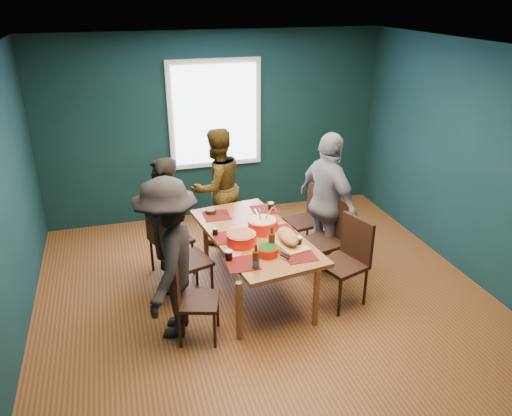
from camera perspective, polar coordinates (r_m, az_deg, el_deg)
The scene contains 26 objects.
room at distance 5.31m, azimuth 0.36°, elevation 3.55°, with size 5.01×5.01×2.71m.
dining_table at distance 5.59m, azimuth -0.16°, elevation -3.60°, with size 1.17×1.95×0.70m.
chair_left_far at distance 5.99m, azimuth -10.52°, elevation -2.97°, with size 0.55×0.55×0.95m.
chair_left_mid at distance 5.46m, azimuth -8.70°, elevation -5.43°, with size 0.55×0.55×0.97m.
chair_left_near at distance 4.93m, azimuth -7.64°, elevation -9.70°, with size 0.49×0.49×0.87m.
chair_right_far at distance 6.49m, azimuth 6.13°, elevation -0.72°, with size 0.47×0.47×0.90m.
chair_right_mid at distance 5.98m, azimuth 8.53°, elevation -2.88°, with size 0.51×0.51×0.94m.
chair_right_near at distance 5.51m, azimuth 10.57°, elevation -5.26°, with size 0.56×0.56×0.98m.
person_far_left at distance 5.64m, azimuth -10.43°, elevation -2.04°, with size 0.57×0.38×1.58m, color black.
person_back at distance 6.63m, azimuth -4.46°, elevation 2.39°, with size 0.77×0.60×1.59m, color black.
person_right at distance 6.01m, azimuth 8.21°, elevation 0.56°, with size 1.01×0.42×1.72m, color silver.
person_near_left at distance 4.89m, azimuth -9.92°, elevation -5.80°, with size 1.07×0.61×1.65m, color black.
bowl_salad at distance 5.32m, azimuth -1.69°, elevation -3.49°, with size 0.32×0.32×0.13m.
bowl_dumpling at distance 5.61m, azimuth 0.80°, elevation -1.92°, with size 0.34×0.34×0.31m.
bowl_herbs at distance 5.12m, azimuth 1.35°, elevation -4.90°, with size 0.22×0.22×0.10m.
cutting_board at distance 5.35m, azimuth 3.65°, elevation -3.41°, with size 0.37×0.66×0.14m.
small_bowl at distance 6.08m, azimuth -5.19°, elevation -0.35°, with size 0.13×0.13×0.06m.
beer_bottle_a at distance 4.87m, azimuth -0.01°, elevation -5.96°, with size 0.07×0.07×0.26m.
beer_bottle_b at distance 5.19m, azimuth 1.80°, elevation -3.80°, with size 0.07×0.07×0.27m.
cola_glass_a at distance 5.03m, azimuth -3.13°, elevation -5.37°, with size 0.08×0.08×0.11m.
cola_glass_b at distance 5.32m, azimuth 4.91°, elevation -3.74°, with size 0.07×0.07×0.10m.
cola_glass_c at distance 6.14m, azimuth 1.70°, elevation 0.24°, with size 0.07×0.07×0.10m.
cola_glass_d at distance 5.54m, azimuth -4.69°, elevation -2.64°, with size 0.06×0.06×0.09m.
napkin_a at distance 5.76m, azimuth 3.22°, elevation -2.01°, with size 0.13×0.13×0.00m, color #DA605C.
napkin_b at distance 5.15m, azimuth -2.59°, elevation -5.39°, with size 0.14×0.14×0.00m, color #DA605C.
napkin_c at distance 5.12m, azimuth 5.96°, elevation -5.69°, with size 0.16×0.16×0.00m, color #DA605C.
Camera 1 is at (-1.44, -4.50, 3.22)m, focal length 35.00 mm.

